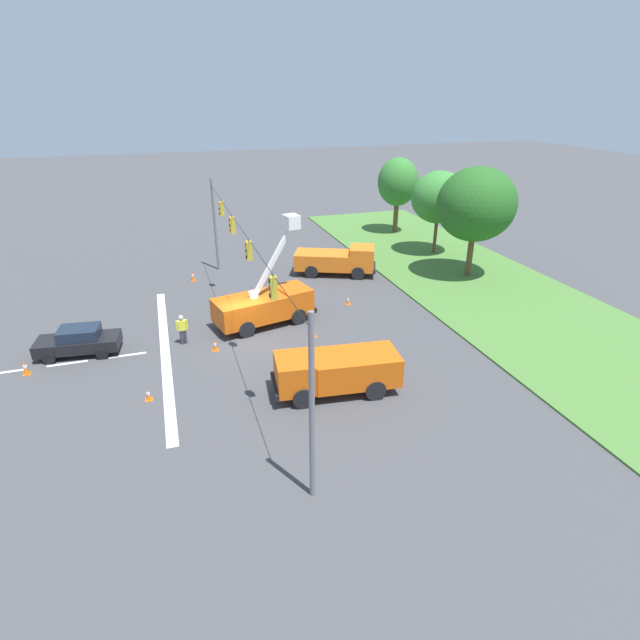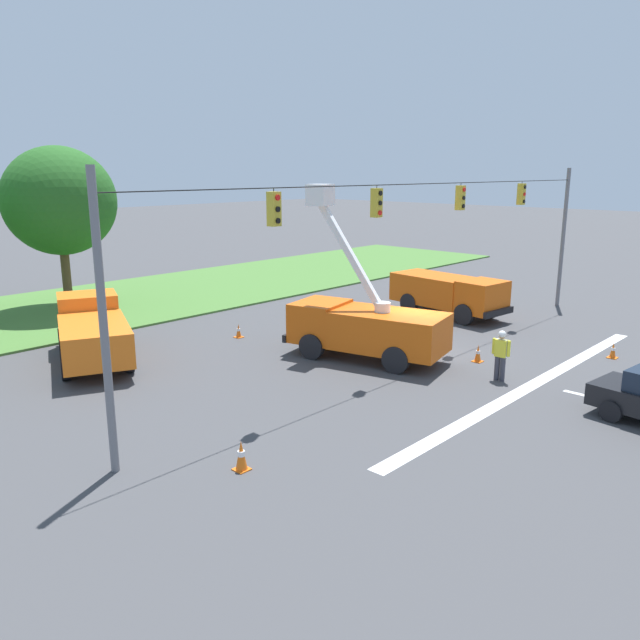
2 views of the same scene
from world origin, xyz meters
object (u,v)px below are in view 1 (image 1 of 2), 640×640
object	(u,v)px
tree_west	(439,197)
road_worker	(182,328)
sedan_black	(79,341)
traffic_cone_foreground_right	(348,300)
tree_centre	(476,205)
utility_truck_bucket_lift	(265,304)
traffic_cone_lane_edge_a	(313,332)
traffic_cone_foreground_left	(25,368)
tree_far_west	(398,182)
traffic_cone_mid_left	(193,276)
traffic_cone_near_bucket	(215,345)
utility_truck_support_far	(338,260)
utility_truck_support_near	(336,370)
traffic_cone_mid_right	(148,394)

from	to	relation	value
tree_west	road_worker	size ratio (longest dim) A/B	4.03
sedan_black	traffic_cone_foreground_right	distance (m)	16.61
tree_west	tree_centre	size ratio (longest dim) A/B	0.86
tree_centre	sedan_black	size ratio (longest dim) A/B	1.85
utility_truck_bucket_lift	traffic_cone_lane_edge_a	world-z (taller)	utility_truck_bucket_lift
sedan_black	traffic_cone_foreground_left	world-z (taller)	sedan_black
traffic_cone_foreground_left	tree_far_west	bearing A→B (deg)	123.13
tree_west	traffic_cone_mid_left	bearing A→B (deg)	-88.31
road_worker	traffic_cone_mid_left	world-z (taller)	road_worker
traffic_cone_foreground_right	traffic_cone_near_bucket	distance (m)	10.16
traffic_cone_mid_left	road_worker	bearing A→B (deg)	-7.59
tree_centre	utility_truck_bucket_lift	distance (m)	17.72
utility_truck_support_far	traffic_cone_mid_left	size ratio (longest dim) A/B	8.75
utility_truck_support_far	traffic_cone_foreground_left	bearing A→B (deg)	-64.81
tree_west	traffic_cone_foreground_right	size ratio (longest dim) A/B	11.83
sedan_black	traffic_cone_lane_edge_a	bearing A→B (deg)	81.25
sedan_black	road_worker	xyz separation A→B (m)	(0.49, 5.49, 0.21)
sedan_black	traffic_cone_mid_left	distance (m)	12.08
road_worker	traffic_cone_foreground_left	size ratio (longest dim) A/B	2.25
utility_truck_bucket_lift	utility_truck_support_near	world-z (taller)	utility_truck_bucket_lift
traffic_cone_mid_left	traffic_cone_near_bucket	size ratio (longest dim) A/B	1.15
tree_far_west	traffic_cone_foreground_right	xyz separation A→B (m)	(16.05, -11.16, -4.73)
traffic_cone_mid_left	traffic_cone_near_bucket	distance (m)	11.81
tree_centre	traffic_cone_foreground_left	size ratio (longest dim) A/B	10.53
traffic_cone_lane_edge_a	traffic_cone_mid_left	bearing A→B (deg)	-153.51
sedan_black	traffic_cone_lane_edge_a	xyz separation A→B (m)	(1.97, 12.80, -0.46)
traffic_cone_near_bucket	traffic_cone_lane_edge_a	xyz separation A→B (m)	(0.08, 5.70, 0.01)
utility_truck_support_far	utility_truck_support_near	bearing A→B (deg)	-19.82
traffic_cone_foreground_left	utility_truck_support_far	bearing A→B (deg)	115.19
tree_centre	utility_truck_support_far	bearing A→B (deg)	-110.58
utility_truck_support_near	traffic_cone_foreground_left	size ratio (longest dim) A/B	7.86
road_worker	traffic_cone_foreground_right	xyz separation A→B (m)	(-2.51, 10.99, -0.71)
traffic_cone_mid_right	traffic_cone_lane_edge_a	bearing A→B (deg)	112.88
tree_west	traffic_cone_mid_left	xyz separation A→B (m)	(0.62, -20.96, -4.56)
utility_truck_support_far	sedan_black	bearing A→B (deg)	-65.89
tree_far_west	utility_truck_support_near	bearing A→B (deg)	-30.88
utility_truck_support_near	traffic_cone_mid_left	xyz separation A→B (m)	(-17.78, -5.25, -0.81)
traffic_cone_foreground_right	traffic_cone_mid_right	xyz separation A→B (m)	(7.91, -12.96, 0.02)
utility_truck_support_near	traffic_cone_foreground_left	distance (m)	15.88
traffic_cone_lane_edge_a	tree_west	bearing A→B (deg)	129.76
tree_west	traffic_cone_foreground_right	distance (m)	14.94
tree_west	utility_truck_bucket_lift	world-z (taller)	tree_west
tree_far_west	tree_west	xyz separation A→B (m)	(7.54, 0.19, -0.08)
sedan_black	traffic_cone_mid_right	bearing A→B (deg)	30.88
tree_centre	traffic_cone_near_bucket	distance (m)	21.83
utility_truck_support_near	traffic_cone_mid_right	size ratio (longest dim) A/B	9.82
tree_far_west	traffic_cone_lane_edge_a	world-z (taller)	tree_far_west
tree_west	traffic_cone_mid_right	distance (m)	29.70
traffic_cone_foreground_left	traffic_cone_mid_left	bearing A→B (deg)	140.97
utility_truck_bucket_lift	traffic_cone_near_bucket	size ratio (longest dim) A/B	9.94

